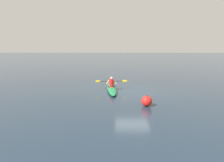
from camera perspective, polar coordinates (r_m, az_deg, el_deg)
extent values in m
plane|color=#1E2D3D|center=(15.95, 5.39, -2.99)|extent=(160.00, 160.00, 0.00)
ellipsoid|color=#19723F|center=(16.63, -0.13, -1.97)|extent=(1.07, 5.01, 0.27)
torus|color=black|center=(16.76, -0.16, -1.49)|extent=(0.63, 0.63, 0.04)
cylinder|color=black|center=(18.07, -0.38, -0.65)|extent=(0.18, 0.18, 0.02)
cylinder|color=red|center=(16.51, -0.12, -0.59)|extent=(0.34, 0.34, 0.56)
sphere|color=tan|center=(16.45, -0.12, 0.75)|extent=(0.21, 0.21, 0.21)
cylinder|color=black|center=(16.69, -0.16, -0.07)|extent=(2.05, 0.20, 0.03)
ellipsoid|color=gold|center=(16.67, -3.69, -0.10)|extent=(0.40, 0.07, 0.17)
ellipsoid|color=gold|center=(16.77, 3.35, -0.04)|extent=(0.40, 0.07, 0.17)
cylinder|color=tan|center=(16.56, -1.07, -0.28)|extent=(0.27, 0.23, 0.34)
cylinder|color=tan|center=(16.59, 0.80, -0.26)|extent=(0.28, 0.21, 0.34)
sphere|color=red|center=(12.44, 9.12, -5.23)|extent=(0.61, 0.61, 0.61)
torus|color=#333338|center=(12.36, 9.16, -3.72)|extent=(0.12, 0.12, 0.02)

